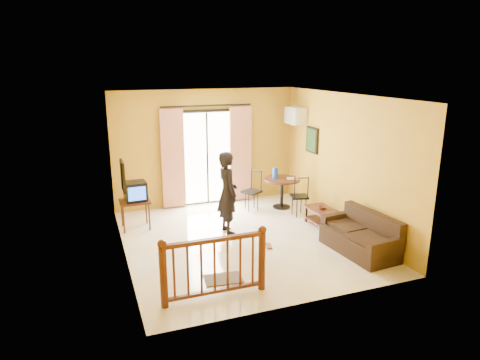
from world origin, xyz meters
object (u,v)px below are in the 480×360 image
object	(u,v)px
standing_person	(227,193)
dining_table	(282,185)
sofa	(362,238)
coffee_table	(323,215)
television	(135,191)

from	to	relation	value
standing_person	dining_table	bearing A→B (deg)	-61.93
sofa	dining_table	bearing A→B (deg)	90.51
coffee_table	standing_person	world-z (taller)	standing_person
dining_table	sofa	size ratio (longest dim) A/B	0.53
standing_person	sofa	bearing A→B (deg)	-134.61
television	sofa	xyz separation A→B (m)	(3.72, -2.64, -0.53)
sofa	standing_person	distance (m)	2.73
dining_table	standing_person	size ratio (longest dim) A/B	0.51
coffee_table	sofa	size ratio (longest dim) A/B	0.53
dining_table	coffee_table	size ratio (longest dim) A/B	0.99
coffee_table	standing_person	distance (m)	2.13
coffee_table	sofa	bearing A→B (deg)	-90.04
coffee_table	sofa	world-z (taller)	sofa
sofa	standing_person	bearing A→B (deg)	133.66
television	standing_person	bearing A→B (deg)	-30.10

